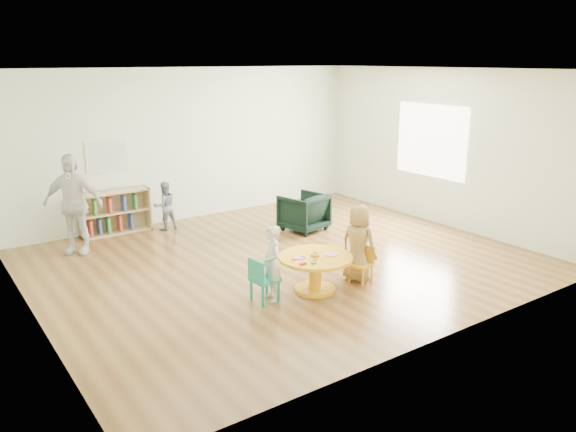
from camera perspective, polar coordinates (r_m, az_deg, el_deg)
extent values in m
plane|color=brown|center=(8.51, -0.44, -4.55)|extent=(7.00, 7.00, 0.00)
cube|color=white|center=(7.99, -0.48, 14.30)|extent=(7.00, 6.00, 0.10)
cube|color=beige|center=(10.70, -9.69, 7.18)|extent=(7.00, 0.10, 2.80)
cube|color=beige|center=(5.97, 16.11, 0.09)|extent=(7.00, 0.10, 2.80)
cube|color=beige|center=(6.83, -25.41, 1.09)|extent=(0.10, 6.00, 2.80)
cube|color=beige|center=(10.49, 15.59, 6.66)|extent=(0.10, 6.00, 2.80)
cube|color=silver|center=(10.65, 14.31, 7.42)|extent=(0.02, 1.60, 1.30)
cylinder|color=#FAAB15|center=(7.38, 2.79, -5.99)|extent=(0.17, 0.17, 0.44)
cylinder|color=#FAAB15|center=(7.45, 2.77, -7.41)|extent=(0.54, 0.54, 0.04)
cylinder|color=#FAAB15|center=(7.29, 2.81, -4.23)|extent=(0.96, 0.96, 0.04)
cylinder|color=pink|center=(7.20, 1.20, -4.23)|extent=(0.15, 0.15, 0.02)
cylinder|color=pink|center=(7.33, 4.42, -3.90)|extent=(0.17, 0.17, 0.02)
cylinder|color=#FAAB15|center=(7.25, 2.79, -3.99)|extent=(0.11, 0.12, 0.04)
cylinder|color=#157623|center=(7.17, 2.75, -4.22)|extent=(0.05, 0.05, 0.02)
cylinder|color=#157623|center=(7.33, 2.83, -3.77)|extent=(0.05, 0.05, 0.02)
cube|color=red|center=(7.00, 1.65, -4.81)|extent=(0.06, 0.06, 0.02)
cube|color=orange|center=(7.14, 0.62, -4.40)|extent=(0.05, 0.05, 0.02)
cube|color=#172AAD|center=(7.20, 1.52, -4.23)|extent=(0.07, 0.07, 0.02)
cube|color=#157623|center=(7.01, 2.60, -4.80)|extent=(0.05, 0.05, 0.02)
cube|color=red|center=(6.97, 1.42, -4.92)|extent=(0.05, 0.05, 0.02)
cube|color=orange|center=(7.14, 2.80, -4.42)|extent=(0.07, 0.07, 0.02)
cube|color=#1A8F75|center=(7.05, -2.37, -6.46)|extent=(0.33, 0.33, 0.04)
cube|color=#1A8F75|center=(6.92, -3.27, -5.54)|extent=(0.05, 0.31, 0.27)
cylinder|color=#1A8F75|center=(7.14, -3.75, -7.54)|extent=(0.04, 0.04, 0.27)
cylinder|color=#1A8F75|center=(6.95, -2.56, -8.16)|extent=(0.04, 0.04, 0.27)
cylinder|color=#1A8F75|center=(7.27, -2.17, -7.06)|extent=(0.04, 0.04, 0.27)
cylinder|color=#1A8F75|center=(7.09, -0.96, -7.66)|extent=(0.04, 0.04, 0.27)
cube|color=#FAAB15|center=(7.70, 7.43, -4.90)|extent=(0.33, 0.33, 0.04)
cube|color=#FAAB15|center=(7.75, 7.94, -3.73)|extent=(0.09, 0.27, 0.23)
cylinder|color=#FAAB15|center=(7.78, 8.50, -5.79)|extent=(0.03, 0.03, 0.23)
cylinder|color=#FAAB15|center=(7.89, 7.18, -5.43)|extent=(0.03, 0.03, 0.23)
cylinder|color=#FAAB15|center=(7.61, 7.61, -6.25)|extent=(0.03, 0.03, 0.23)
cylinder|color=#FAAB15|center=(7.72, 6.27, -5.88)|extent=(0.03, 0.03, 0.23)
cube|color=tan|center=(10.03, -20.30, -0.15)|extent=(0.03, 0.30, 0.75)
cube|color=tan|center=(10.36, -14.08, 0.86)|extent=(0.03, 0.30, 0.75)
cube|color=tan|center=(10.28, -16.98, -1.57)|extent=(1.20, 0.30, 0.03)
cube|color=tan|center=(10.09, -17.30, 2.33)|extent=(1.20, 0.30, 0.03)
cube|color=tan|center=(10.18, -17.14, 0.36)|extent=(1.14, 0.28, 0.03)
cube|color=tan|center=(10.31, -17.39, 0.53)|extent=(1.20, 0.02, 0.75)
cube|color=#D44238|center=(10.09, -19.43, -1.12)|extent=(0.04, 0.18, 0.26)
cube|color=#325AAF|center=(10.13, -18.62, -0.99)|extent=(0.04, 0.18, 0.26)
cube|color=#469344|center=(10.17, -17.82, -0.85)|extent=(0.04, 0.18, 0.26)
cube|color=#D44238|center=(10.23, -16.75, -0.67)|extent=(0.04, 0.18, 0.26)
cube|color=#325AAF|center=(10.29, -15.70, -0.50)|extent=(0.04, 0.18, 0.26)
cube|color=#469344|center=(10.03, -19.06, 0.86)|extent=(0.04, 0.18, 0.26)
cube|color=#D44238|center=(10.10, -17.71, 1.07)|extent=(0.04, 0.18, 0.26)
cube|color=#325AAF|center=(10.17, -16.37, 1.28)|extent=(0.04, 0.18, 0.26)
cube|color=#469344|center=(10.23, -15.32, 1.45)|extent=(0.04, 0.18, 0.26)
cube|color=white|center=(10.12, -17.86, 5.88)|extent=(0.74, 0.01, 0.54)
cube|color=red|center=(10.12, -17.85, 5.88)|extent=(0.70, 0.00, 0.50)
imported|color=black|center=(9.92, 1.61, 0.40)|extent=(0.84, 0.85, 0.66)
imported|color=silver|center=(7.01, -1.66, -4.86)|extent=(0.30, 0.39, 0.97)
imported|color=yellow|center=(7.67, 7.17, -2.76)|extent=(0.47, 0.60, 1.07)
imported|color=#19213F|center=(10.16, -12.41, 1.02)|extent=(0.43, 0.33, 0.87)
imported|color=silver|center=(9.26, -21.01, 1.15)|extent=(0.97, 0.86, 1.57)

